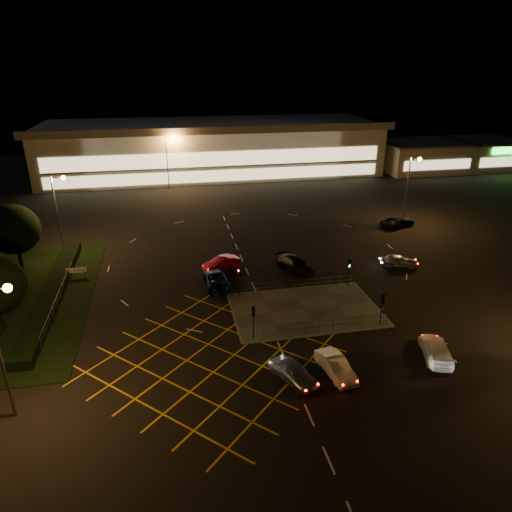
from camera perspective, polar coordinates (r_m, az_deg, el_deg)
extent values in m
plane|color=black|center=(46.75, 3.09, -5.82)|extent=(180.00, 180.00, 0.00)
cube|color=#4C4944|center=(45.55, 6.17, -6.68)|extent=(14.00, 9.00, 0.12)
cube|color=black|center=(53.76, -29.19, -4.86)|extent=(18.00, 30.00, 0.08)
cube|color=black|center=(52.15, -24.08, -4.12)|extent=(2.00, 26.00, 1.00)
cube|color=beige|center=(103.61, -5.52, 13.23)|extent=(70.00, 25.00, 10.00)
cube|color=slate|center=(102.85, -5.64, 16.08)|extent=(72.00, 26.50, 0.60)
cube|color=#FFEAA5|center=(91.34, -4.64, 11.93)|extent=(66.00, 0.20, 3.00)
cube|color=#FFEAA5|center=(92.01, -4.58, 9.97)|extent=(66.00, 0.20, 2.20)
cube|color=beige|center=(111.04, 19.87, 11.61)|extent=(18.00, 14.00, 6.00)
cube|color=slate|center=(110.53, 20.09, 13.20)|extent=(18.80, 14.80, 0.40)
cube|color=#FFEAA5|center=(105.25, 21.76, 10.55)|extent=(15.30, 0.20, 2.00)
cube|color=beige|center=(119.98, 26.59, 11.34)|extent=(14.00, 14.00, 6.00)
cube|color=slate|center=(119.50, 26.86, 12.80)|extent=(14.80, 14.80, 0.40)
cube|color=#FFEAA5|center=(114.63, 28.63, 10.30)|extent=(11.90, 0.20, 2.00)
cube|color=#19E533|center=(114.16, 28.89, 11.45)|extent=(7.00, 0.30, 1.40)
cylinder|color=slate|center=(34.66, -29.37, -10.73)|extent=(0.20, 0.20, 10.00)
sphere|color=orange|center=(32.04, -28.64, -3.54)|extent=(0.56, 0.56, 0.56)
cylinder|color=slate|center=(61.68, -23.55, 4.58)|extent=(0.20, 0.20, 10.00)
cylinder|color=slate|center=(60.34, -23.62, 8.96)|extent=(1.40, 0.12, 0.12)
sphere|color=orange|center=(60.20, -22.96, 8.99)|extent=(0.56, 0.56, 0.56)
cylinder|color=slate|center=(71.05, 18.29, 7.61)|extent=(0.20, 0.20, 10.00)
cylinder|color=slate|center=(70.36, 19.29, 11.38)|extent=(1.40, 0.12, 0.12)
sphere|color=orange|center=(70.72, 19.78, 11.32)|extent=(0.56, 0.56, 0.56)
cylinder|color=slate|center=(89.31, -11.03, 11.33)|extent=(0.20, 0.20, 10.00)
cylinder|color=slate|center=(88.50, -10.80, 14.41)|extent=(1.40, 0.12, 0.12)
sphere|color=orange|center=(88.52, -10.33, 14.41)|extent=(0.56, 0.56, 0.56)
cylinder|color=slate|center=(99.86, 13.08, 12.38)|extent=(0.20, 0.20, 10.00)
cylinder|color=slate|center=(99.41, 13.72, 15.09)|extent=(1.40, 0.12, 0.12)
sphere|color=orange|center=(99.71, 14.09, 15.05)|extent=(0.56, 0.56, 0.56)
cylinder|color=black|center=(40.10, -0.34, -8.41)|extent=(0.10, 0.10, 3.00)
cube|color=black|center=(39.49, -0.34, -6.93)|extent=(0.28, 0.18, 0.90)
sphere|color=#19FF33|center=(39.60, -0.38, -6.83)|extent=(0.16, 0.16, 0.16)
cylinder|color=black|center=(43.68, 15.41, -6.49)|extent=(0.10, 0.10, 3.00)
cube|color=black|center=(43.12, 15.57, -5.10)|extent=(0.28, 0.18, 0.90)
sphere|color=#19FF33|center=(43.22, 15.50, -5.02)|extent=(0.16, 0.16, 0.16)
cylinder|color=black|center=(47.00, -2.21, -3.40)|extent=(0.10, 0.10, 3.00)
cube|color=black|center=(46.48, -2.23, -2.08)|extent=(0.28, 0.18, 0.90)
sphere|color=#FF0C0C|center=(46.36, -2.21, -2.14)|extent=(0.16, 0.16, 0.16)
cylinder|color=black|center=(50.09, 11.47, -2.13)|extent=(0.10, 0.10, 3.00)
cube|color=black|center=(49.60, 11.58, -0.87)|extent=(0.28, 0.18, 0.90)
sphere|color=#19FF33|center=(49.49, 11.64, -0.93)|extent=(0.16, 0.16, 0.16)
cylinder|color=black|center=(60.18, -27.41, -0.18)|extent=(0.36, 0.36, 2.88)
sphere|color=black|center=(59.04, -28.02, 2.96)|extent=(5.76, 5.76, 5.76)
cylinder|color=black|center=(47.50, -29.16, -6.66)|extent=(0.36, 0.36, 2.70)
imported|color=#A9ACB0|center=(36.03, 4.69, -14.26)|extent=(3.49, 4.81, 1.52)
imported|color=white|center=(37.06, 9.93, -13.42)|extent=(2.26, 4.64, 1.46)
imported|color=#0D1E50|center=(49.57, -4.93, -3.15)|extent=(2.73, 5.34, 1.44)
imported|color=black|center=(53.61, 4.92, -0.99)|extent=(4.35, 5.74, 1.55)
imported|color=#A8ABAF|center=(57.04, 17.40, -0.55)|extent=(4.55, 2.86, 1.44)
imported|color=maroon|center=(53.83, -4.33, -0.90)|extent=(4.78, 3.24, 1.49)
imported|color=black|center=(70.93, 17.30, 4.12)|extent=(6.03, 4.38, 1.52)
imported|color=white|center=(41.14, 21.58, -10.81)|extent=(3.50, 5.45, 1.47)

